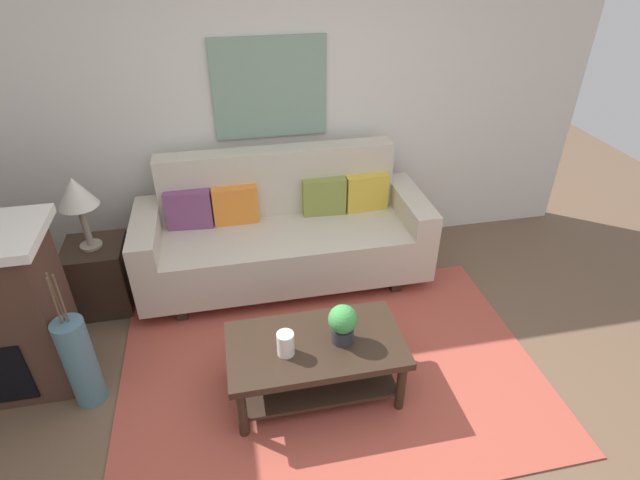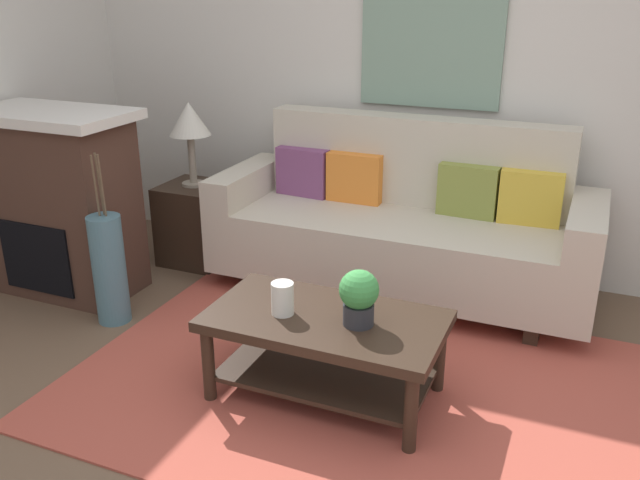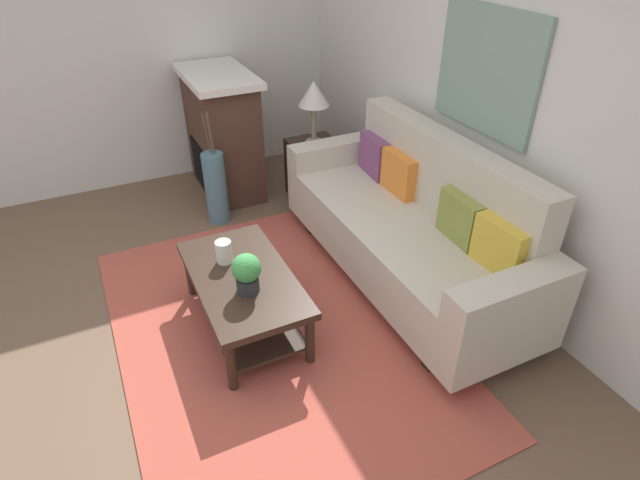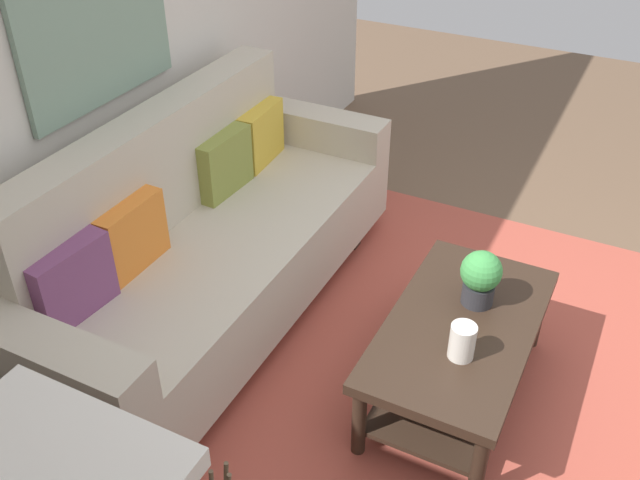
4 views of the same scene
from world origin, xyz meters
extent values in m
plane|color=brown|center=(0.00, 0.00, 0.00)|extent=(9.37, 9.37, 0.00)
cube|color=silver|center=(0.00, 2.20, 1.35)|extent=(5.37, 0.10, 2.70)
cube|color=#B24C3D|center=(0.00, 0.50, 0.01)|extent=(2.83, 1.94, 0.01)
cube|color=beige|center=(-0.15, 1.60, 0.32)|extent=(1.94, 0.84, 0.40)
cube|color=beige|center=(-0.15, 1.92, 0.80)|extent=(1.94, 0.20, 0.56)
cube|color=beige|center=(-1.22, 1.60, 0.42)|extent=(0.20, 0.84, 0.60)
cube|color=beige|center=(0.92, 1.60, 0.42)|extent=(0.20, 0.84, 0.60)
cube|color=#332319|center=(-1.02, 1.60, 0.06)|extent=(0.08, 0.74, 0.12)
cube|color=#332319|center=(0.72, 1.60, 0.06)|extent=(0.08, 0.74, 0.12)
cube|color=#7A4270|center=(-0.88, 1.79, 0.68)|extent=(0.37, 0.15, 0.32)
cube|color=orange|center=(-0.52, 1.79, 0.68)|extent=(0.36, 0.12, 0.32)
cube|color=olive|center=(0.22, 1.79, 0.68)|extent=(0.37, 0.14, 0.32)
cube|color=gold|center=(0.59, 1.79, 0.68)|extent=(0.37, 0.14, 0.32)
cube|color=#332319|center=(-0.13, 0.37, 0.41)|extent=(1.10, 0.60, 0.05)
cube|color=#332319|center=(-0.13, 0.37, 0.12)|extent=(0.98, 0.50, 0.02)
cylinder|color=#332319|center=(-0.62, 0.12, 0.19)|extent=(0.06, 0.06, 0.38)
cylinder|color=#332319|center=(0.36, 0.12, 0.19)|extent=(0.06, 0.06, 0.38)
cylinder|color=#332319|center=(-0.62, 0.62, 0.19)|extent=(0.06, 0.06, 0.38)
cylinder|color=#332319|center=(0.36, 0.62, 0.19)|extent=(0.06, 0.06, 0.38)
cylinder|color=white|center=(-0.33, 0.32, 0.51)|extent=(0.11, 0.11, 0.16)
cylinder|color=#2D2D33|center=(0.03, 0.35, 0.48)|extent=(0.14, 0.14, 0.10)
sphere|color=#409748|center=(0.03, 0.35, 0.60)|extent=(0.18, 0.18, 0.18)
cube|color=#332319|center=(-1.62, 1.57, 0.28)|extent=(0.44, 0.44, 0.56)
cylinder|color=gray|center=(-1.62, 1.57, 0.57)|extent=(0.16, 0.16, 0.02)
cylinder|color=gray|center=(-1.62, 1.57, 0.74)|extent=(0.05, 0.05, 0.35)
cone|color=beige|center=(-1.62, 1.57, 1.02)|extent=(0.28, 0.28, 0.22)
cube|color=#472D23|center=(-2.14, 0.86, 0.55)|extent=(0.90, 0.50, 1.10)
cube|color=black|center=(-2.14, 0.60, 0.30)|extent=(0.52, 0.02, 0.44)
cube|color=silver|center=(-2.14, 0.86, 1.13)|extent=(1.02, 0.58, 0.06)
cylinder|color=slate|center=(-1.58, 0.60, 0.32)|extent=(0.19, 0.19, 0.65)
cylinder|color=brown|center=(-1.56, 0.60, 0.83)|extent=(0.03, 0.04, 0.36)
cylinder|color=brown|center=(-1.59, 0.62, 0.83)|extent=(0.01, 0.03, 0.36)
cylinder|color=brown|center=(-1.59, 0.58, 0.83)|extent=(0.04, 0.05, 0.36)
cube|color=gray|center=(-0.15, 2.13, 1.51)|extent=(0.91, 0.03, 0.79)
camera|label=1|loc=(-0.56, -1.84, 2.64)|focal=28.03mm
camera|label=2|loc=(0.93, -2.19, 1.88)|focal=37.76mm
camera|label=3|loc=(2.44, -0.31, 2.42)|focal=28.77mm
camera|label=4|loc=(-2.44, -0.12, 2.44)|focal=39.82mm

